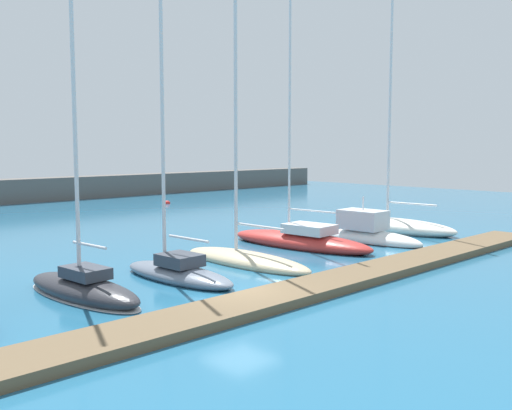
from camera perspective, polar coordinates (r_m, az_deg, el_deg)
The scene contains 9 objects.
ground_plane at distance 22.88m, azimuth -1.52°, elevation -9.14°, with size 120.00×120.00×0.00m, color #236084.
dock_pier at distance 21.88m, azimuth 0.95°, elevation -9.35°, with size 45.19×2.37×0.36m, color brown.
sailboat_charcoal_fourth at distance 23.87m, azimuth -16.69°, elevation -7.68°, with size 2.57×7.04×13.50m.
sailboat_slate_fifth at distance 26.03m, azimuth -7.72°, elevation -6.24°, with size 2.40×6.81×14.58m.
sailboat_sand_sixth at distance 29.29m, azimuth -1.06°, elevation -5.14°, with size 2.51×8.43×15.82m.
sailboat_red_seventh at distance 34.19m, azimuth 4.40°, elevation -3.39°, with size 3.49×9.95×15.92m.
motorboat_white_eighth at distance 36.59m, azimuth 11.10°, elevation -2.83°, with size 2.49×6.96×3.20m.
sailboat_ivory_ninth at distance 41.13m, azimuth 13.68°, elevation -1.88°, with size 3.26×8.77×18.38m.
mooring_buoy_red at distance 60.24m, azimuth -8.75°, elevation 0.13°, with size 0.66×0.66×0.66m, color red.
Camera 1 is at (-14.99, -16.25, 5.91)m, focal length 40.61 mm.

